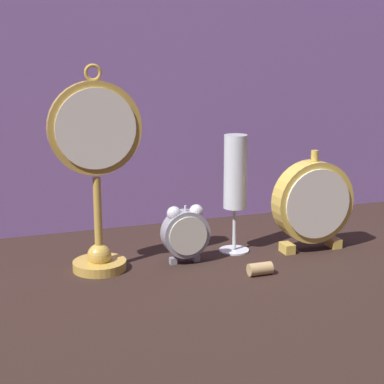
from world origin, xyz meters
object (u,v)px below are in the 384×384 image
at_px(mantel_clock_silver, 313,202).
at_px(champagne_flute, 235,180).
at_px(wine_cork, 260,269).
at_px(pocket_watch_on_stand, 96,170).
at_px(alarm_clock_twin_bell, 186,231).

bearing_deg(mantel_clock_silver, champagne_flute, 162.85).
height_order(champagne_flute, wine_cork, champagne_flute).
distance_m(pocket_watch_on_stand, alarm_clock_twin_bell, 0.20).
bearing_deg(pocket_watch_on_stand, mantel_clock_silver, -3.97).
bearing_deg(mantel_clock_silver, alarm_clock_twin_bell, 177.29).
bearing_deg(wine_cork, mantel_clock_silver, 30.74).
bearing_deg(pocket_watch_on_stand, champagne_flute, 3.40).
distance_m(pocket_watch_on_stand, mantel_clock_silver, 0.42).
bearing_deg(wine_cork, champagne_flute, 86.20).
xyz_separation_m(pocket_watch_on_stand, champagne_flute, (0.26, 0.02, -0.04)).
height_order(mantel_clock_silver, wine_cork, mantel_clock_silver).
bearing_deg(alarm_clock_twin_bell, wine_cork, -45.37).
bearing_deg(champagne_flute, alarm_clock_twin_bell, -163.70).
bearing_deg(champagne_flute, mantel_clock_silver, -17.15).
bearing_deg(champagne_flute, wine_cork, -93.80).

